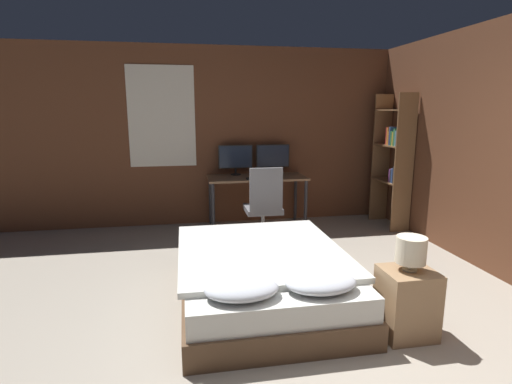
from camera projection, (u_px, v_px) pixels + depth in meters
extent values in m
plane|color=#9E9384|center=(353.00, 378.00, 2.68)|extent=(20.00, 20.00, 0.00)
cube|color=brown|center=(252.00, 137.00, 6.24)|extent=(12.00, 0.06, 2.70)
cube|color=silver|center=(162.00, 117.00, 5.90)|extent=(0.97, 0.01, 1.48)
cube|color=black|center=(162.00, 117.00, 5.91)|extent=(0.89, 0.01, 1.40)
cube|color=brown|center=(497.00, 149.00, 4.24)|extent=(0.06, 12.00, 2.70)
cube|color=brown|center=(262.00, 288.00, 3.77)|extent=(1.49, 2.02, 0.22)
cube|color=silver|center=(262.00, 267.00, 3.73)|extent=(1.43, 1.96, 0.20)
cube|color=silver|center=(260.00, 250.00, 3.82)|extent=(1.53, 1.70, 0.05)
ellipsoid|color=silver|center=(242.00, 289.00, 2.91)|extent=(0.55, 0.38, 0.13)
ellipsoid|color=silver|center=(321.00, 282.00, 3.01)|extent=(0.55, 0.38, 0.13)
cube|color=#997551|center=(407.00, 303.00, 3.14)|extent=(0.40, 0.37, 0.54)
cylinder|color=gray|center=(409.00, 269.00, 3.09)|extent=(0.11, 0.11, 0.01)
cylinder|color=gray|center=(410.00, 266.00, 3.08)|extent=(0.02, 0.02, 0.05)
cylinder|color=beige|center=(411.00, 250.00, 3.05)|extent=(0.23, 0.23, 0.21)
cube|color=#846042|center=(257.00, 178.00, 5.98)|extent=(1.47, 0.65, 0.03)
cylinder|color=#2D2D33|center=(213.00, 209.00, 5.68)|extent=(0.05, 0.05, 0.75)
cylinder|color=#2D2D33|center=(306.00, 205.00, 5.92)|extent=(0.05, 0.05, 0.75)
cylinder|color=#2D2D33|center=(210.00, 201.00, 6.21)|extent=(0.05, 0.05, 0.75)
cylinder|color=#2D2D33|center=(295.00, 197.00, 6.45)|extent=(0.05, 0.05, 0.75)
cylinder|color=black|center=(236.00, 174.00, 6.14)|extent=(0.16, 0.16, 0.01)
cylinder|color=black|center=(236.00, 171.00, 6.13)|extent=(0.03, 0.03, 0.09)
cube|color=black|center=(235.00, 157.00, 6.09)|extent=(0.52, 0.03, 0.36)
cube|color=#192338|center=(236.00, 157.00, 6.07)|extent=(0.49, 0.00, 0.33)
cylinder|color=black|center=(273.00, 173.00, 6.25)|extent=(0.16, 0.16, 0.01)
cylinder|color=black|center=(273.00, 170.00, 6.24)|extent=(0.03, 0.03, 0.09)
cube|color=black|center=(273.00, 156.00, 6.19)|extent=(0.52, 0.03, 0.36)
cube|color=#192338|center=(273.00, 156.00, 6.18)|extent=(0.49, 0.00, 0.33)
cube|color=black|center=(260.00, 178.00, 5.77)|extent=(0.38, 0.13, 0.02)
ellipsoid|color=black|center=(278.00, 177.00, 5.81)|extent=(0.07, 0.05, 0.04)
cylinder|color=black|center=(263.00, 240.00, 5.44)|extent=(0.52, 0.52, 0.04)
cylinder|color=gray|center=(263.00, 225.00, 5.40)|extent=(0.05, 0.05, 0.38)
cube|color=slate|center=(263.00, 209.00, 5.36)|extent=(0.47, 0.47, 0.07)
cube|color=slate|center=(266.00, 189.00, 5.09)|extent=(0.42, 0.05, 0.56)
cube|color=brown|center=(404.00, 164.00, 5.68)|extent=(0.29, 0.02, 2.00)
cube|color=brown|center=(381.00, 159.00, 6.35)|extent=(0.29, 0.02, 2.00)
cube|color=brown|center=(390.00, 181.00, 6.08)|extent=(0.29, 0.67, 0.02)
cube|color=brown|center=(393.00, 145.00, 5.97)|extent=(0.29, 0.67, 0.02)
cube|color=brown|center=(395.00, 110.00, 5.86)|extent=(0.29, 0.67, 0.02)
cube|color=#337042|center=(402.00, 177.00, 5.75)|extent=(0.24, 0.03, 0.21)
cube|color=#28282D|center=(401.00, 175.00, 5.79)|extent=(0.24, 0.03, 0.25)
cube|color=#2D4784|center=(399.00, 176.00, 5.83)|extent=(0.24, 0.03, 0.21)
cube|color=#28282D|center=(398.00, 176.00, 5.87)|extent=(0.24, 0.03, 0.20)
cube|color=#7A387F|center=(396.00, 175.00, 5.90)|extent=(0.24, 0.02, 0.20)
cube|color=#2D4784|center=(405.00, 138.00, 5.65)|extent=(0.24, 0.04, 0.24)
cube|color=teal|center=(403.00, 139.00, 5.69)|extent=(0.24, 0.04, 0.22)
cube|color=#337042|center=(401.00, 137.00, 5.73)|extent=(0.24, 0.03, 0.25)
cube|color=gold|center=(400.00, 139.00, 5.77)|extent=(0.24, 0.02, 0.20)
cube|color=#337042|center=(398.00, 138.00, 5.81)|extent=(0.24, 0.04, 0.21)
cube|color=#2D4784|center=(397.00, 136.00, 5.85)|extent=(0.24, 0.03, 0.27)
cube|color=orange|center=(395.00, 138.00, 5.89)|extent=(0.24, 0.02, 0.20)
cube|color=orange|center=(394.00, 136.00, 5.91)|extent=(0.24, 0.02, 0.25)
cube|color=#B2332D|center=(393.00, 136.00, 5.94)|extent=(0.24, 0.02, 0.26)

